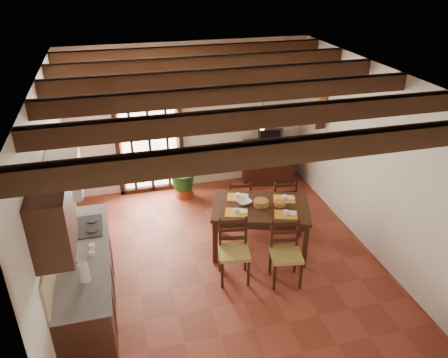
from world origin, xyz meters
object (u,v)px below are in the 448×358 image
object	(u,v)px
chair_near_right	(285,264)
pendant_lamp	(262,122)
dining_table	(261,211)
crt_tv	(270,133)
kitchen_counter	(87,281)
sideboard	(268,162)
chair_near_left	(234,261)
potted_plant	(184,169)
chair_far_right	(281,210)
chair_far_left	(239,209)

from	to	relation	value
chair_near_right	pendant_lamp	distance (m)	2.01
dining_table	crt_tv	bearing A→B (deg)	85.87
kitchen_counter	sideboard	distance (m)	4.47
chair_near_right	pendant_lamp	bearing A→B (deg)	106.35
dining_table	chair_near_left	xyz separation A→B (m)	(-0.58, -0.58, -0.39)
chair_near_right	crt_tv	xyz separation A→B (m)	(0.81, 2.92, 0.76)
kitchen_counter	pendant_lamp	xyz separation A→B (m)	(2.55, 0.80, 1.60)
chair_near_left	potted_plant	bearing A→B (deg)	105.55
kitchen_counter	sideboard	world-z (taller)	kitchen_counter
sideboard	pendant_lamp	xyz separation A→B (m)	(-0.91, -2.02, 1.65)
potted_plant	pendant_lamp	xyz separation A→B (m)	(0.84, -1.84, 1.51)
dining_table	pendant_lamp	distance (m)	1.40
dining_table	chair_far_right	world-z (taller)	chair_far_right
dining_table	chair_near_left	bearing A→B (deg)	-116.19
chair_far_left	chair_near_right	bearing A→B (deg)	106.74
potted_plant	pendant_lamp	world-z (taller)	pendant_lamp
kitchen_counter	crt_tv	distance (m)	4.50
kitchen_counter	crt_tv	size ratio (longest dim) A/B	3.98
kitchen_counter	dining_table	world-z (taller)	kitchen_counter
sideboard	pendant_lamp	distance (m)	2.76
crt_tv	pendant_lamp	xyz separation A→B (m)	(-0.91, -2.01, 1.04)
chair_near_left	crt_tv	size ratio (longest dim) A/B	1.63
chair_far_right	pendant_lamp	xyz separation A→B (m)	(-0.58, -0.48, 1.80)
pendant_lamp	sideboard	bearing A→B (deg)	65.84
chair_near_right	sideboard	world-z (taller)	chair_near_right
chair_far_right	crt_tv	xyz separation A→B (m)	(0.32, 1.54, 0.76)
chair_near_left	pendant_lamp	distance (m)	2.00
sideboard	chair_far_right	bearing A→B (deg)	-91.32
chair_far_right	sideboard	size ratio (longest dim) A/B	0.89
chair_near_left	pendant_lamp	size ratio (longest dim) A/B	1.09
chair_far_right	crt_tv	world-z (taller)	crt_tv
chair_near_left	kitchen_counter	bearing A→B (deg)	-166.64
potted_plant	chair_far_right	bearing A→B (deg)	-43.65
kitchen_counter	chair_far_right	xyz separation A→B (m)	(3.13, 1.28, -0.19)
kitchen_counter	chair_near_left	distance (m)	1.98
chair_near_right	crt_tv	bearing A→B (deg)	84.80
chair_far_left	chair_far_right	bearing A→B (deg)	170.81
potted_plant	pendant_lamp	bearing A→B (deg)	-65.35
kitchen_counter	chair_far_right	bearing A→B (deg)	22.23
sideboard	pendant_lamp	bearing A→B (deg)	-103.63
kitchen_counter	dining_table	distance (m)	2.66
potted_plant	sideboard	bearing A→B (deg)	6.05
chair_near_right	chair_near_left	bearing A→B (deg)	171.19
chair_far_left	chair_far_right	xyz separation A→B (m)	(0.68, -0.24, 0.02)
crt_tv	kitchen_counter	bearing A→B (deg)	-122.03
kitchen_counter	pendant_lamp	world-z (taller)	pendant_lamp
pendant_lamp	dining_table	bearing A→B (deg)	-90.00
chair_near_left	chair_near_right	xyz separation A→B (m)	(0.68, -0.23, -0.00)
chair_far_right	pendant_lamp	size ratio (longest dim) A/B	1.05
chair_near_right	sideboard	size ratio (longest dim) A/B	0.91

